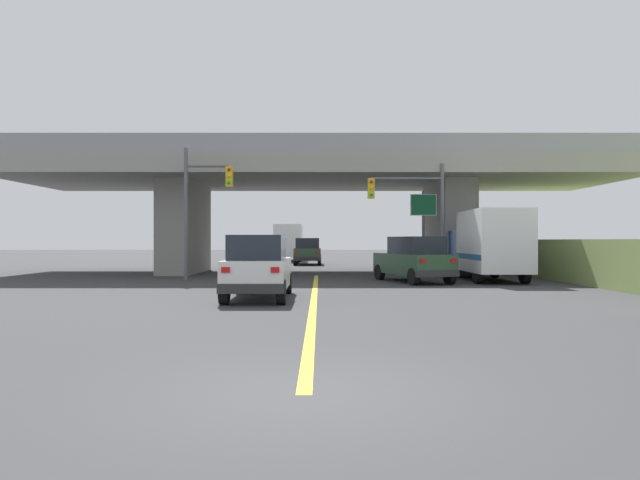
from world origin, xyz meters
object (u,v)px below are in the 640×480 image
suv_lead (260,267)px  traffic_signal_farside (202,199)px  suv_crossing (416,259)px  box_truck (491,245)px  traffic_signal_nearside (418,205)px  sedan_oncoming (309,251)px  semi_truck_distant (291,242)px  highway_sign (425,215)px

suv_lead → traffic_signal_farside: 9.86m
suv_crossing → traffic_signal_farside: 10.20m
box_truck → traffic_signal_nearside: 3.86m
sedan_oncoming → semi_truck_distant: semi_truck_distant is taller
traffic_signal_nearside → highway_sign: (0.75, 2.33, -0.35)m
sedan_oncoming → traffic_signal_nearside: traffic_signal_nearside is taller
suv_lead → highway_sign: (7.32, 11.90, 2.18)m
box_truck → sedan_oncoming: (-8.71, 17.93, -0.65)m
suv_lead → sedan_oncoming: size_ratio=0.95×
sedan_oncoming → traffic_signal_farside: 18.37m
suv_crossing → semi_truck_distant: (-6.93, 26.39, 0.67)m
box_truck → sedan_oncoming: box_truck is taller
sedan_oncoming → semi_truck_distant: 7.82m
suv_crossing → traffic_signal_farside: bearing=155.5°
traffic_signal_nearside → highway_sign: size_ratio=1.25×
suv_lead → suv_crossing: bearing=50.7°
traffic_signal_farside → semi_truck_distant: traffic_signal_farside is taller
semi_truck_distant → traffic_signal_farside: bearing=-96.4°
sedan_oncoming → traffic_signal_farside: traffic_signal_farside is taller
suv_lead → semi_truck_distant: (-0.82, 33.86, 0.67)m
sedan_oncoming → highway_sign: bearing=-66.3°
suv_lead → traffic_signal_nearside: (6.56, 9.57, 2.52)m
suv_lead → traffic_signal_farside: size_ratio=0.74×
traffic_signal_nearside → highway_sign: bearing=72.1°
traffic_signal_nearside → traffic_signal_farside: traffic_signal_farside is taller
suv_crossing → traffic_signal_farside: traffic_signal_farside is taller
sedan_oncoming → highway_sign: highway_sign is taller
highway_sign → semi_truck_distant: highway_sign is taller
highway_sign → semi_truck_distant: size_ratio=0.61×
suv_crossing → box_truck: size_ratio=0.79×
suv_crossing → highway_sign: highway_sign is taller
suv_crossing → traffic_signal_nearside: 3.31m
traffic_signal_farside → box_truck: bearing=-1.6°
semi_truck_distant → sedan_oncoming: bearing=-76.4°
traffic_signal_nearside → semi_truck_distant: traffic_signal_nearside is taller
suv_lead → sedan_oncoming: bearing=87.8°
suv_lead → suv_crossing: 9.65m
traffic_signal_farside → semi_truck_distant: bearing=83.6°
traffic_signal_farside → highway_sign: size_ratio=1.40×
traffic_signal_nearside → sedan_oncoming: bearing=108.4°
suv_crossing → traffic_signal_farside: (-9.74, 1.27, 2.77)m
traffic_signal_nearside → highway_sign: 2.47m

